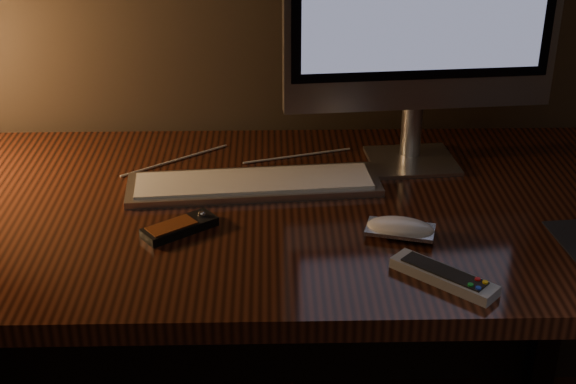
{
  "coord_description": "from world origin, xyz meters",
  "views": [
    {
      "loc": [
        0.05,
        0.51,
        1.44
      ],
      "look_at": [
        0.08,
        1.73,
        0.84
      ],
      "focal_mm": 50.0,
      "sensor_mm": 36.0,
      "label": 1
    }
  ],
  "objects_px": {
    "keyboard": "(254,184)",
    "mouse": "(400,230)",
    "media_remote": "(180,227)",
    "tv_remote": "(444,276)",
    "monitor": "(424,3)",
    "desk": "(249,245)"
  },
  "relations": [
    {
      "from": "desk",
      "to": "media_remote",
      "type": "distance_m",
      "value": 0.25
    },
    {
      "from": "keyboard",
      "to": "mouse",
      "type": "distance_m",
      "value": 0.33
    },
    {
      "from": "keyboard",
      "to": "tv_remote",
      "type": "distance_m",
      "value": 0.46
    },
    {
      "from": "desk",
      "to": "media_remote",
      "type": "xyz_separation_m",
      "value": [
        -0.12,
        -0.17,
        0.14
      ]
    },
    {
      "from": "desk",
      "to": "keyboard",
      "type": "relative_size",
      "value": 3.24
    },
    {
      "from": "monitor",
      "to": "keyboard",
      "type": "xyz_separation_m",
      "value": [
        -0.33,
        -0.11,
        -0.33
      ]
    },
    {
      "from": "mouse",
      "to": "tv_remote",
      "type": "relative_size",
      "value": 0.74
    },
    {
      "from": "mouse",
      "to": "tv_remote",
      "type": "xyz_separation_m",
      "value": [
        0.05,
        -0.15,
        -0.0
      ]
    },
    {
      "from": "media_remote",
      "to": "tv_remote",
      "type": "relative_size",
      "value": 0.86
    },
    {
      "from": "mouse",
      "to": "desk",
      "type": "bearing_deg",
      "value": 159.7
    },
    {
      "from": "monitor",
      "to": "mouse",
      "type": "xyz_separation_m",
      "value": [
        -0.07,
        -0.31,
        -0.33
      ]
    },
    {
      "from": "desk",
      "to": "media_remote",
      "type": "relative_size",
      "value": 11.66
    },
    {
      "from": "mouse",
      "to": "tv_remote",
      "type": "height_order",
      "value": "same"
    },
    {
      "from": "monitor",
      "to": "mouse",
      "type": "distance_m",
      "value": 0.45
    },
    {
      "from": "monitor",
      "to": "media_remote",
      "type": "distance_m",
      "value": 0.63
    },
    {
      "from": "media_remote",
      "to": "tv_remote",
      "type": "xyz_separation_m",
      "value": [
        0.43,
        -0.17,
        0.0
      ]
    },
    {
      "from": "media_remote",
      "to": "desk",
      "type": "bearing_deg",
      "value": 19.09
    },
    {
      "from": "monitor",
      "to": "keyboard",
      "type": "bearing_deg",
      "value": -166.93
    },
    {
      "from": "desk",
      "to": "mouse",
      "type": "distance_m",
      "value": 0.36
    },
    {
      "from": "desk",
      "to": "tv_remote",
      "type": "relative_size",
      "value": 9.98
    },
    {
      "from": "desk",
      "to": "keyboard",
      "type": "xyz_separation_m",
      "value": [
        0.01,
        0.0,
        0.14
      ]
    },
    {
      "from": "monitor",
      "to": "mouse",
      "type": "height_order",
      "value": "monitor"
    }
  ]
}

